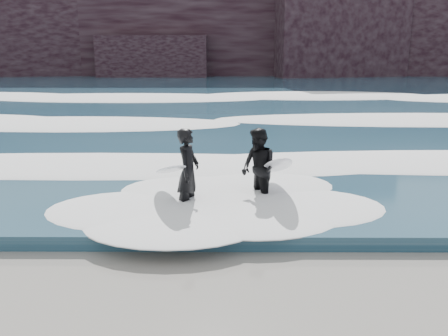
% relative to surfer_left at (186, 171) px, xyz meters
% --- Properties ---
extents(sea, '(90.00, 52.00, 0.30)m').
position_rel_surfer_left_xyz_m(sea, '(2.09, 23.89, -0.82)').
color(sea, '#214255').
rests_on(sea, ground).
extents(headland, '(70.00, 9.00, 10.00)m').
position_rel_surfer_left_xyz_m(headland, '(2.09, 40.89, 4.03)').
color(headland, black).
rests_on(headland, ground).
extents(foam_near, '(60.00, 3.20, 0.20)m').
position_rel_surfer_left_xyz_m(foam_near, '(2.09, 3.89, -0.57)').
color(foam_near, white).
rests_on(foam_near, sea).
extents(foam_mid, '(60.00, 4.00, 0.24)m').
position_rel_surfer_left_xyz_m(foam_mid, '(2.09, 10.89, -0.55)').
color(foam_mid, white).
rests_on(foam_mid, sea).
extents(foam_far, '(60.00, 4.80, 0.30)m').
position_rel_surfer_left_xyz_m(foam_far, '(2.09, 19.89, -0.52)').
color(foam_far, white).
rests_on(foam_far, sea).
extents(surfer_left, '(1.29, 2.02, 1.94)m').
position_rel_surfer_left_xyz_m(surfer_left, '(0.00, 0.00, 0.00)').
color(surfer_left, black).
rests_on(surfer_left, ground).
extents(surfer_right, '(1.29, 2.18, 1.85)m').
position_rel_surfer_left_xyz_m(surfer_right, '(1.68, 0.42, -0.04)').
color(surfer_right, black).
rests_on(surfer_right, ground).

